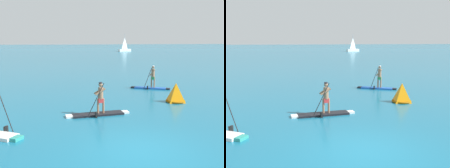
{
  "view_description": "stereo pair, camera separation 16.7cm",
  "coord_description": "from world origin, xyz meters",
  "views": [
    {
      "loc": [
        -3.09,
        -8.66,
        3.83
      ],
      "look_at": [
        0.79,
        7.97,
        1.08
      ],
      "focal_mm": 44.09,
      "sensor_mm": 36.0,
      "label": 1
    },
    {
      "loc": [
        -2.93,
        -8.7,
        3.83
      ],
      "look_at": [
        0.79,
        7.97,
        1.08
      ],
      "focal_mm": 44.09,
      "sensor_mm": 36.0,
      "label": 2
    }
  ],
  "objects": [
    {
      "name": "ground",
      "position": [
        0.0,
        0.0,
        0.0
      ],
      "size": [
        440.0,
        440.0,
        0.0
      ],
      "primitive_type": "plane",
      "color": "#196B8C"
    },
    {
      "name": "paddleboarder_mid_center",
      "position": [
        -0.65,
        4.87,
        0.35
      ],
      "size": [
        3.33,
        0.98,
        1.78
      ],
      "rotation": [
        0.0,
        0.0,
        3.2
      ],
      "color": "black",
      "rests_on": "ground"
    },
    {
      "name": "paddleboarder_far_right",
      "position": [
        4.78,
        11.51,
        0.43
      ],
      "size": [
        2.87,
        1.83,
        1.88
      ],
      "rotation": [
        0.0,
        0.0,
        2.63
      ],
      "color": "blue",
      "rests_on": "ground"
    },
    {
      "name": "race_marker_buoy",
      "position": [
        4.58,
        6.75,
        0.53
      ],
      "size": [
        1.38,
        1.38,
        1.19
      ],
      "color": "orange",
      "rests_on": "ground"
    },
    {
      "name": "sailboat_right_horizon",
      "position": [
        21.6,
        78.85,
        0.81
      ],
      "size": [
        4.45,
        2.25,
        5.64
      ],
      "rotation": [
        0.0,
        0.0,
        3.44
      ],
      "color": "white",
      "rests_on": "ground"
    }
  ]
}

